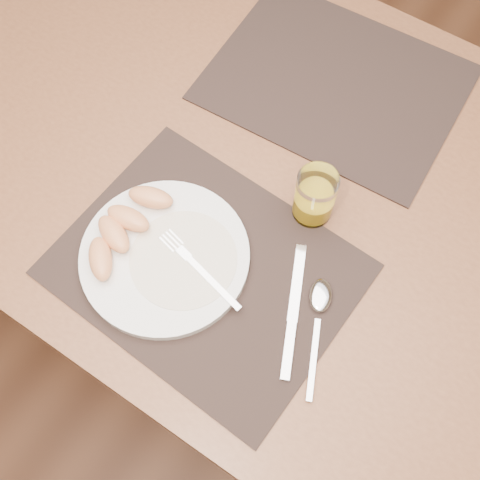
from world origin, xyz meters
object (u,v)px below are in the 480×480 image
Objects in this scene: placemat_far at (335,83)px; fork at (194,264)px; plate at (165,256)px; knife at (292,321)px; table at (275,195)px; juice_glass at (315,198)px; spoon at (320,305)px; placemat_near at (206,269)px.

fork reaches higher than placemat_far.
placemat_far is 1.67× the size of plate.
table is at bearing 126.49° from knife.
placemat_far is at bearing 111.52° from juice_glass.
juice_glass reaches higher than knife.
juice_glass is (0.10, 0.19, 0.03)m from fork.
table is 0.16m from juice_glass.
fork reaches higher than spoon.
fork reaches higher than plate.
juice_glass is (0.10, -0.26, 0.05)m from placemat_far.
knife reaches higher than table.
table is 3.11× the size of placemat_far.
table is at bearing -86.69° from placemat_far.
table is 0.24m from placemat_far.
placemat_far is at bearing 89.96° from fork.
plate is (-0.06, -0.02, 0.01)m from placemat_near.
knife is at bearing -68.31° from placemat_far.
table is at bearing 90.48° from placemat_near.
juice_glass is at bearing 53.54° from plate.
spoon is at bearing -63.50° from placemat_far.
placemat_far is 4.51× the size of juice_glass.
plate is at bearing -104.43° from table.
table is 7.65× the size of spoon.
placemat_far is 0.46m from plate.
placemat_far is (-0.01, 0.44, 0.00)m from placemat_near.
placemat_far is 2.46× the size of spoon.
plate is 1.48× the size of spoon.
plate is at bearing -96.10° from placemat_far.
juice_glass is at bearing 111.93° from knife.
plate is 0.05m from fork.
spoon is at bearing 15.41° from plate.
juice_glass is at bearing -68.48° from placemat_far.
plate reaches higher than placemat_near.
placemat_near is 2.18× the size of knife.
plate is 1.55× the size of fork.
placemat_far is 0.45m from fork.
knife is (0.16, 0.00, 0.00)m from placemat_near.
placemat_far is at bearing 116.50° from spoon.
placemat_near is 0.07m from plate.
spoon reaches higher than knife.
spoon is (0.18, -0.17, 0.09)m from table.
juice_glass is (-0.07, 0.18, 0.04)m from knife.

